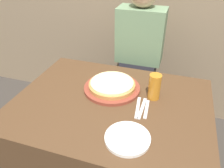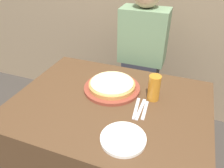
{
  "view_description": "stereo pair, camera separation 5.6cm",
  "coord_description": "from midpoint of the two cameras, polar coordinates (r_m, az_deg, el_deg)",
  "views": [
    {
      "loc": [
        0.32,
        -0.98,
        1.52
      ],
      "look_at": [
        -0.03,
        0.13,
        0.78
      ],
      "focal_mm": 35.0,
      "sensor_mm": 36.0,
      "label": 1
    },
    {
      "loc": [
        0.37,
        -0.96,
        1.52
      ],
      "look_at": [
        -0.03,
        0.13,
        0.78
      ],
      "focal_mm": 35.0,
      "sensor_mm": 36.0,
      "label": 2
    }
  ],
  "objects": [
    {
      "name": "dining_table",
      "position": [
        1.55,
        -1.28,
        -15.5
      ],
      "size": [
        1.15,
        0.87,
        0.74
      ],
      "color": "#4C331E",
      "rests_on": "ground_plane"
    },
    {
      "name": "pizza_on_board",
      "position": [
        1.39,
        -1.15,
        -0.54
      ],
      "size": [
        0.36,
        0.36,
        0.06
      ],
      "color": "brown",
      "rests_on": "dining_table"
    },
    {
      "name": "beer_glass",
      "position": [
        1.3,
        9.87,
        -0.47
      ],
      "size": [
        0.07,
        0.07,
        0.16
      ],
      "color": "#B7701E",
      "rests_on": "dining_table"
    },
    {
      "name": "dinner_plate",
      "position": [
        1.07,
        2.54,
        -13.99
      ],
      "size": [
        0.22,
        0.22,
        0.02
      ],
      "color": "white",
      "rests_on": "dining_table"
    },
    {
      "name": "fork",
      "position": [
        1.26,
        5.48,
        -6.12
      ],
      "size": [
        0.04,
        0.19,
        0.0
      ],
      "color": "silver",
      "rests_on": "dining_table"
    },
    {
      "name": "dinner_knife",
      "position": [
        1.25,
        6.6,
        -6.33
      ],
      "size": [
        0.02,
        0.19,
        0.0
      ],
      "color": "silver",
      "rests_on": "dining_table"
    },
    {
      "name": "spoon",
      "position": [
        1.25,
        7.72,
        -6.54
      ],
      "size": [
        0.03,
        0.16,
        0.0
      ],
      "color": "silver",
      "rests_on": "dining_table"
    },
    {
      "name": "diner_person",
      "position": [
        1.85,
        6.02,
        4.67
      ],
      "size": [
        0.36,
        0.2,
        1.33
      ],
      "color": "#33333D",
      "rests_on": "ground_plane"
    }
  ]
}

